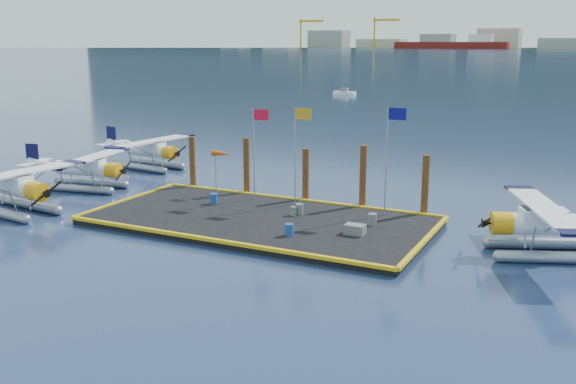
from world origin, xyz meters
The scene contains 22 objects.
ground centered at (0.00, 0.00, 0.00)m, with size 4000.00×4000.00×0.00m, color navy.
dock centered at (0.00, 0.00, 0.20)m, with size 20.00×10.00×0.40m, color black.
dock_bumpers centered at (0.00, 0.00, 0.49)m, with size 20.25×10.25×0.18m, color gold, non-canonical shape.
seaplane_a centered at (-15.22, -4.76, 1.54)m, with size 9.08×10.02×3.54m.
seaplane_b centered at (-15.81, 2.37, 1.40)m, with size 8.29×9.07×3.21m.
seaplane_c centered at (-16.61, 10.76, 1.44)m, with size 8.44×9.31×3.30m.
seaplane_d centered at (15.95, 1.41, 1.50)m, with size 9.00×9.49×3.45m.
drum_0 centered at (-4.26, 1.58, 0.74)m, with size 0.48×0.48×0.68m, color navy.
drum_1 centered at (3.18, -2.49, 0.73)m, with size 0.47×0.47×0.66m, color navy.
drum_2 centered at (1.60, 1.32, 0.67)m, with size 0.39×0.39×0.55m, color slate.
drum_4 centered at (6.55, 1.41, 0.74)m, with size 0.49×0.49×0.69m, color slate.
drum_5 centered at (1.82, 1.66, 0.73)m, with size 0.47×0.47×0.67m, color slate.
crate centered at (6.28, -0.66, 0.67)m, with size 1.10×0.73×0.55m, color slate.
flagpole_red centered at (-2.29, 3.80, 4.40)m, with size 1.14×0.08×6.00m.
flagpole_yellow centered at (0.70, 3.80, 4.51)m, with size 1.14×0.08×6.20m.
flagpole_blue centered at (6.70, 3.80, 4.69)m, with size 1.14×0.08×6.50m.
windsock centered at (-5.03, 3.80, 3.23)m, with size 1.40×0.44×3.12m.
piling_0 centered at (-8.50, 5.40, 2.00)m, with size 0.44×0.44×4.00m, color #422013.
piling_1 centered at (-4.00, 5.40, 2.10)m, with size 0.44×0.44×4.20m, color #422013.
piling_2 centered at (0.50, 5.40, 1.90)m, with size 0.44×0.44×3.80m, color #422013.
piling_3 centered at (4.50, 5.40, 2.15)m, with size 0.44×0.44×4.30m, color #422013.
piling_4 centered at (8.50, 5.40, 2.00)m, with size 0.44×0.44×4.00m, color #422013.
Camera 1 is at (17.88, -32.27, 10.68)m, focal length 40.00 mm.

